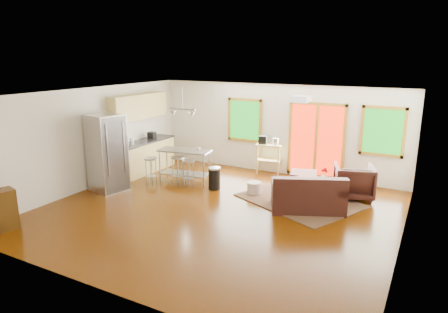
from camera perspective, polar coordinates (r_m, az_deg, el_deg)
The scene contains 28 objects.
floor at distance 9.01m, azimuth -0.91°, elevation -7.90°, with size 7.50×7.00×0.02m, color #361800.
ceiling at distance 8.38m, azimuth -0.99°, elevation 8.93°, with size 7.50×7.00×0.02m, color white.
back_wall at distance 11.72m, azimuth 7.49°, elevation 3.89°, with size 7.50×0.02×2.60m, color silver.
left_wall at distance 10.90m, azimuth -18.48°, elevation 2.48°, with size 0.02×7.00×2.60m, color silver.
right_wall at distance 7.58m, azimuth 24.75°, elevation -3.09°, with size 0.02×7.00×2.60m, color silver.
front_wall at distance 5.93m, azimuth -17.88°, elevation -7.07°, with size 7.50×0.02×2.60m, color silver.
window_left at distance 12.03m, azimuth 2.97°, elevation 5.22°, with size 1.10×0.05×1.30m.
french_doors at distance 11.35m, azimuth 13.03°, elevation 2.27°, with size 1.60×0.05×2.10m.
window_right at distance 10.96m, azimuth 21.73°, elevation 3.33°, with size 1.10×0.05×1.30m.
rug at distance 9.77m, azimuth 10.73°, elevation -6.21°, with size 2.58×1.99×0.03m, color #425333.
loveseat at distance 9.14m, azimuth 11.87°, elevation -5.56°, with size 1.82×1.47×0.85m.
coffee_table at distance 9.94m, azimuth 13.02°, elevation -3.74°, with size 1.27×1.03×0.44m.
armchair at distance 10.18m, azimuth 18.06°, elevation -3.19°, with size 0.89×0.83×0.91m, color black.
ottoman at distance 10.64m, azimuth 11.27°, elevation -3.34°, with size 0.66×0.66×0.44m, color black.
pouf at distance 10.06m, azimuth 4.33°, elevation -4.53°, with size 0.35×0.35×0.31m, color #C1B3A4.
vase at distance 10.02m, azimuth 14.13°, elevation -2.78°, with size 0.21×0.22×0.34m.
book at distance 9.68m, azimuth 14.21°, elevation -3.27°, with size 0.22×0.03×0.29m, color maroon.
cabinets at distance 12.00m, azimuth -11.57°, elevation 2.14°, with size 0.64×2.24×2.30m.
refrigerator at distance 10.56m, azimuth -16.34°, elevation 0.51°, with size 0.93×0.91×1.96m.
island at distance 10.92m, azimuth -5.66°, elevation -0.50°, with size 1.49×0.80×0.90m.
cup at distance 10.51m, azimuth -3.72°, elevation 1.16°, with size 0.12×0.09×0.12m, color white.
bar_stool_a at distance 10.86m, azimuth -10.40°, elevation -1.15°, with size 0.36×0.36×0.73m.
bar_stool_b at distance 10.76m, azimuth -6.62°, elevation -1.02°, with size 0.41×0.41×0.76m.
bar_stool_c at distance 10.58m, azimuth -5.10°, elevation -1.47°, with size 0.41×0.41×0.71m.
trash_can at distance 10.36m, azimuth -1.39°, elevation -3.11°, with size 0.35×0.35×0.59m.
kitchen_cart at distance 11.67m, azimuth 6.36°, elevation 1.19°, with size 0.81×0.60×1.12m.
ceiling_flush at distance 8.30m, azimuth 10.88°, elevation 8.08°, with size 0.35×0.35×0.12m, color white.
pendant_light at distance 10.73m, azimuth -5.94°, elevation 6.20°, with size 0.80×0.18×0.79m.
Camera 1 is at (4.08, -7.27, 3.39)m, focal length 32.00 mm.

